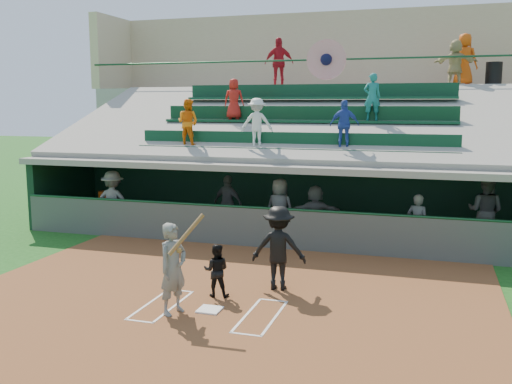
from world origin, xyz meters
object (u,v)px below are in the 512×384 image
(white_table, at_px, (104,214))
(trash_bin, at_px, (494,74))
(home_plate, at_px, (210,310))
(water_cooler, at_px, (105,198))
(batter_at_plate, at_px, (173,268))
(catcher, at_px, (216,270))

(white_table, xyz_separation_m, trash_bin, (12.19, 6.91, 4.65))
(home_plate, bearing_deg, water_cooler, 134.37)
(batter_at_plate, xyz_separation_m, water_cooler, (-5.60, 6.66, 0.02))
(catcher, xyz_separation_m, water_cooler, (-6.02, 5.52, 0.35))
(water_cooler, bearing_deg, trash_bin, 29.31)
(catcher, relative_size, trash_bin, 1.27)
(white_table, relative_size, trash_bin, 0.90)
(water_cooler, bearing_deg, white_table, -98.08)
(catcher, distance_m, water_cooler, 8.17)
(water_cooler, height_order, trash_bin, trash_bin)
(catcher, bearing_deg, batter_at_plate, 57.97)
(trash_bin, bearing_deg, home_plate, -114.45)
(batter_at_plate, height_order, white_table, batter_at_plate)
(home_plate, bearing_deg, white_table, 134.76)
(white_table, height_order, water_cooler, water_cooler)
(catcher, distance_m, trash_bin, 14.51)
(home_plate, relative_size, water_cooler, 1.05)
(home_plate, distance_m, trash_bin, 15.31)
(home_plate, height_order, trash_bin, trash_bin)
(home_plate, xyz_separation_m, water_cooler, (-6.19, 6.33, 0.89))
(batter_at_plate, distance_m, white_table, 8.67)
(catcher, height_order, white_table, catcher)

